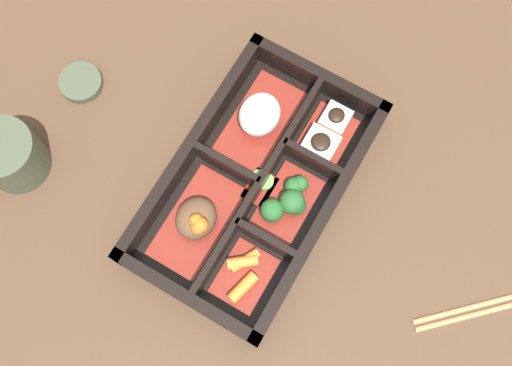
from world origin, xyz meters
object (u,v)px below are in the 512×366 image
bowl_rice (260,117)px  chopsticks (507,302)px  sauce_dish (81,82)px  tea_cup (9,155)px

bowl_rice → chopsticks: 0.37m
chopsticks → sauce_dish: (-0.02, 0.60, 0.00)m
chopsticks → sauce_dish: bearing=91.9°
bowl_rice → sauce_dish: bowl_rice is taller
bowl_rice → chopsticks: size_ratio=0.74×
bowl_rice → sauce_dish: size_ratio=2.32×
tea_cup → sauce_dish: (0.13, -0.00, -0.03)m
chopsticks → sauce_dish: size_ratio=3.13×
tea_cup → bowl_rice: bearing=-50.0°
tea_cup → chopsticks: (0.15, -0.60, -0.03)m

